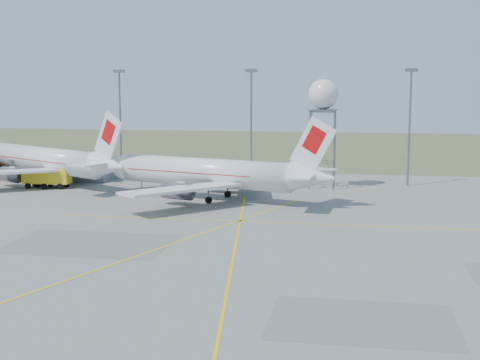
% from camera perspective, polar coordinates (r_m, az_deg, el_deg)
% --- Properties ---
extents(ground, '(400.00, 400.00, 0.00)m').
position_cam_1_polar(ground, '(57.55, 0.26, -9.70)').
color(ground, gray).
rests_on(ground, ground).
extents(grass_strip, '(400.00, 120.00, 0.03)m').
position_cam_1_polar(grass_strip, '(195.00, 7.35, 2.85)').
color(grass_strip, '#4C5B32').
rests_on(grass_strip, ground).
extents(building_grey, '(19.00, 10.00, 3.90)m').
position_cam_1_polar(building_grey, '(130.85, -14.50, 0.98)').
color(building_grey, slate).
rests_on(building_grey, ground).
extents(mast_a, '(2.20, 0.50, 20.50)m').
position_cam_1_polar(mast_a, '(128.05, -10.20, 5.49)').
color(mast_a, slate).
rests_on(mast_a, ground).
extents(mast_b, '(2.20, 0.50, 20.50)m').
position_cam_1_polar(mast_b, '(121.67, 0.97, 5.49)').
color(mast_b, slate).
rests_on(mast_b, ground).
extents(mast_c, '(2.20, 0.50, 20.50)m').
position_cam_1_polar(mast_c, '(120.42, 14.29, 5.21)').
color(mast_c, slate).
rests_on(mast_c, ground).
extents(airliner_main, '(38.38, 36.35, 13.28)m').
position_cam_1_polar(airliner_main, '(103.26, -2.61, 0.56)').
color(airliner_main, white).
rests_on(airliner_main, ground).
extents(airliner_far, '(36.66, 33.72, 13.50)m').
position_cam_1_polar(airliner_far, '(124.63, -16.03, 1.58)').
color(airliner_far, white).
rests_on(airliner_far, ground).
extents(radar_tower, '(5.15, 5.15, 18.65)m').
position_cam_1_polar(radar_tower, '(115.64, 7.07, 4.50)').
color(radar_tower, slate).
rests_on(radar_tower, ground).
extents(fire_truck, '(8.22, 3.56, 3.24)m').
position_cam_1_polar(fire_truck, '(119.82, -16.04, 0.08)').
color(fire_truck, gold).
rests_on(fire_truck, ground).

